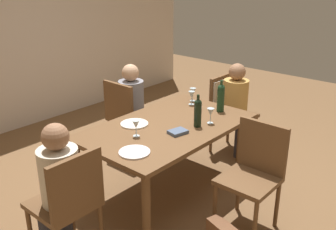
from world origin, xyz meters
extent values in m
plane|color=brown|center=(0.00, 0.00, 0.00)|extent=(10.00, 10.00, 0.00)
cube|color=beige|center=(0.00, 2.70, 1.35)|extent=(6.40, 0.12, 2.70)
cube|color=brown|center=(0.00, 0.00, 0.70)|extent=(1.64, 1.00, 0.04)
cylinder|color=brown|center=(-0.75, -0.43, 0.34)|extent=(0.07, 0.07, 0.68)
cylinder|color=brown|center=(0.75, -0.43, 0.34)|extent=(0.07, 0.07, 0.68)
cylinder|color=brown|center=(-0.75, 0.43, 0.34)|extent=(0.07, 0.07, 0.68)
cylinder|color=brown|center=(0.75, 0.43, 0.34)|extent=(0.07, 0.07, 0.68)
cylinder|color=brown|center=(0.56, 1.07, 0.22)|extent=(0.04, 0.04, 0.44)
cylinder|color=brown|center=(0.56, 0.69, 0.22)|extent=(0.04, 0.04, 0.44)
cylinder|color=brown|center=(0.18, 1.07, 0.22)|extent=(0.04, 0.04, 0.44)
cylinder|color=brown|center=(0.18, 0.69, 0.22)|extent=(0.04, 0.04, 0.44)
cube|color=brown|center=(0.37, 0.88, 0.46)|extent=(0.44, 0.44, 0.04)
cube|color=brown|center=(0.17, 0.88, 0.70)|extent=(0.04, 0.44, 0.44)
cylinder|color=brown|center=(1.39, -0.19, 0.22)|extent=(0.04, 0.04, 0.44)
cylinder|color=brown|center=(1.01, -0.19, 0.22)|extent=(0.04, 0.04, 0.44)
cylinder|color=brown|center=(1.39, 0.19, 0.22)|extent=(0.04, 0.04, 0.44)
cylinder|color=brown|center=(1.01, 0.19, 0.22)|extent=(0.04, 0.04, 0.44)
cube|color=brown|center=(1.20, 0.00, 0.46)|extent=(0.44, 0.44, 0.04)
cube|color=brown|center=(1.20, 0.20, 0.70)|extent=(0.44, 0.04, 0.44)
cube|color=beige|center=(1.20, 0.20, 0.72)|extent=(0.40, 0.07, 0.31)
cylinder|color=brown|center=(-1.01, 0.19, 0.22)|extent=(0.04, 0.04, 0.44)
cylinder|color=brown|center=(-1.01, -0.19, 0.22)|extent=(0.04, 0.04, 0.44)
cube|color=brown|center=(-1.20, 0.00, 0.46)|extent=(0.44, 0.44, 0.04)
cube|color=brown|center=(-1.20, -0.20, 0.70)|extent=(0.44, 0.04, 0.44)
cylinder|color=brown|center=(-0.19, -1.07, 0.22)|extent=(0.04, 0.04, 0.44)
cylinder|color=brown|center=(-0.19, -0.69, 0.22)|extent=(0.04, 0.04, 0.44)
cylinder|color=brown|center=(0.19, -1.07, 0.22)|extent=(0.04, 0.04, 0.44)
cylinder|color=brown|center=(0.19, -0.69, 0.22)|extent=(0.04, 0.04, 0.44)
cube|color=brown|center=(0.00, -0.88, 0.46)|extent=(0.44, 0.44, 0.04)
cube|color=brown|center=(0.20, -0.88, 0.70)|extent=(0.04, 0.44, 0.44)
cylinder|color=#33333D|center=(0.50, 0.96, 0.23)|extent=(0.11, 0.11, 0.46)
cylinder|color=#33333D|center=(0.50, 0.79, 0.23)|extent=(0.11, 0.11, 0.46)
cylinder|color=gray|center=(0.37, 0.88, 0.68)|extent=(0.29, 0.29, 0.44)
sphere|color=tan|center=(0.37, 0.88, 1.00)|extent=(0.19, 0.19, 0.19)
cylinder|color=#33333D|center=(1.28, -0.13, 0.23)|extent=(0.11, 0.11, 0.46)
cylinder|color=#33333D|center=(1.11, -0.13, 0.23)|extent=(0.11, 0.11, 0.46)
cylinder|color=tan|center=(1.20, 0.00, 0.68)|extent=(0.29, 0.29, 0.44)
sphere|color=#996B4C|center=(1.20, 0.00, 1.00)|extent=(0.19, 0.19, 0.19)
cylinder|color=#33333D|center=(-1.29, 0.14, 0.23)|extent=(0.11, 0.11, 0.46)
cylinder|color=#33333D|center=(-1.11, 0.14, 0.23)|extent=(0.11, 0.11, 0.46)
cylinder|color=beige|center=(-1.20, 0.00, 0.69)|extent=(0.29, 0.29, 0.45)
sphere|color=#996B4C|center=(-1.20, 0.00, 1.01)|extent=(0.20, 0.20, 0.20)
cylinder|color=black|center=(0.15, -0.23, 0.83)|extent=(0.07, 0.07, 0.22)
sphere|color=black|center=(0.15, -0.23, 0.95)|extent=(0.07, 0.07, 0.07)
cylinder|color=black|center=(0.15, -0.23, 0.99)|extent=(0.03, 0.03, 0.07)
cylinder|color=#19381E|center=(0.63, -0.16, 0.84)|extent=(0.08, 0.08, 0.24)
sphere|color=#19381E|center=(0.63, -0.16, 0.97)|extent=(0.08, 0.08, 0.08)
cylinder|color=#19381E|center=(0.63, -0.16, 1.02)|extent=(0.03, 0.03, 0.07)
cylinder|color=silver|center=(0.70, 0.25, 0.72)|extent=(0.06, 0.06, 0.00)
cylinder|color=silver|center=(0.70, 0.25, 0.76)|extent=(0.01, 0.01, 0.07)
cone|color=silver|center=(0.70, 0.25, 0.83)|extent=(0.07, 0.07, 0.07)
cylinder|color=silver|center=(0.30, -0.27, 0.72)|extent=(0.06, 0.06, 0.00)
cylinder|color=silver|center=(0.30, -0.27, 0.76)|extent=(0.01, 0.01, 0.07)
cone|color=silver|center=(0.30, -0.27, 0.83)|extent=(0.07, 0.07, 0.07)
cylinder|color=silver|center=(-0.38, 0.04, 0.72)|extent=(0.06, 0.06, 0.00)
cylinder|color=silver|center=(-0.38, 0.04, 0.76)|extent=(0.01, 0.01, 0.07)
cone|color=silver|center=(-0.38, 0.04, 0.83)|extent=(0.07, 0.07, 0.07)
cylinder|color=silver|center=(0.60, 0.19, 0.72)|extent=(0.06, 0.06, 0.00)
cylinder|color=silver|center=(0.60, 0.19, 0.76)|extent=(0.01, 0.01, 0.07)
cone|color=silver|center=(0.60, 0.19, 0.83)|extent=(0.07, 0.07, 0.07)
cylinder|color=white|center=(-0.62, -0.18, 0.73)|extent=(0.25, 0.25, 0.01)
cylinder|color=white|center=(-0.20, 0.25, 0.73)|extent=(0.26, 0.26, 0.01)
cube|color=#4C5B75|center=(-0.09, -0.20, 0.74)|extent=(0.18, 0.15, 0.03)
camera|label=1|loc=(-2.54, -2.20, 2.12)|focal=41.40mm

